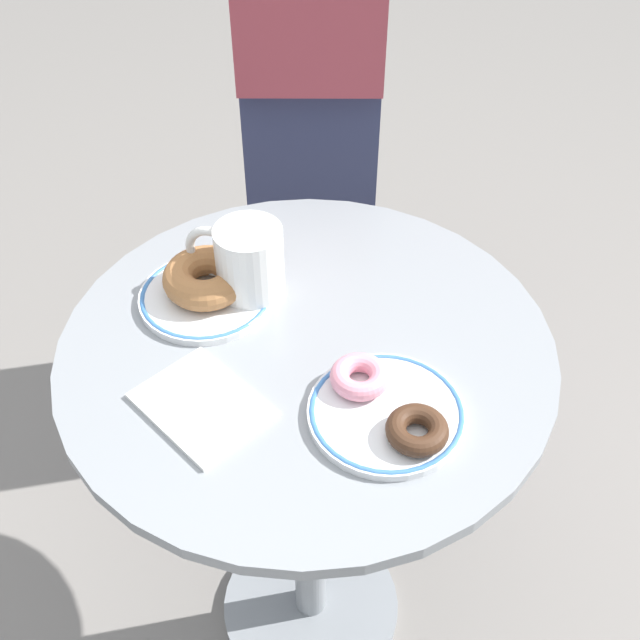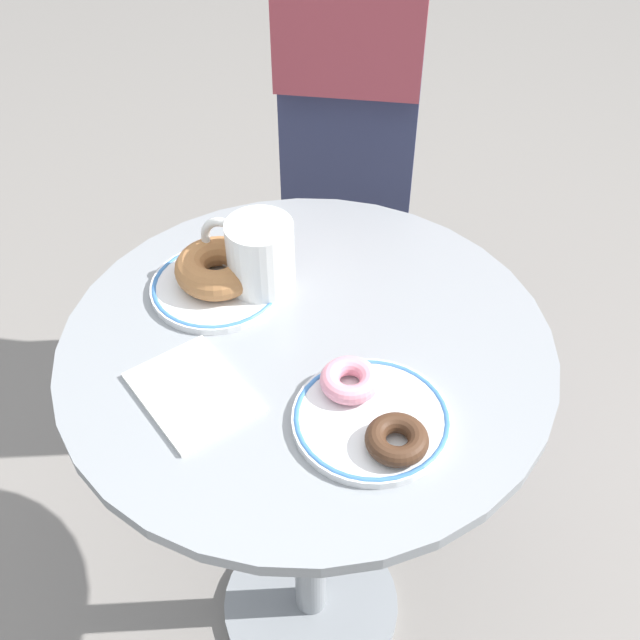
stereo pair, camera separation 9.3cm
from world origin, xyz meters
The scene contains 10 objects.
ground_plane centered at (0.00, 0.00, -0.01)m, with size 7.00×7.00×0.02m, color gray.
cafe_table centered at (0.00, 0.00, 0.49)m, with size 0.62×0.62×0.71m.
plate_left centered at (-0.15, -0.04, 0.72)m, with size 0.18×0.18×0.01m.
plate_right centered at (0.15, -0.02, 0.72)m, with size 0.18×0.18×0.01m.
donut_cinnamon centered at (-0.15, -0.03, 0.75)m, with size 0.11×0.11×0.04m, color #A36B3D.
donut_chocolate centered at (0.20, -0.03, 0.74)m, with size 0.07×0.07×0.02m, color #422819.
donut_pink_frosted centered at (0.10, -0.01, 0.74)m, with size 0.07×0.07×0.02m, color pink.
paper_napkin centered at (-0.01, -0.16, 0.72)m, with size 0.15×0.11×0.01m, color white.
coffee_mug centered at (-0.12, 0.01, 0.77)m, with size 0.13×0.09×0.10m.
person_figure centered at (-0.41, 0.41, 0.78)m, with size 0.43×0.43×1.60m.
Camera 1 is at (0.49, -0.47, 1.39)m, focal length 42.97 mm.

